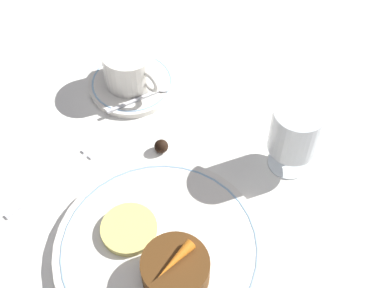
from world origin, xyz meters
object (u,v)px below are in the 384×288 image
Objects in this scene: coffee_cup at (129,66)px; fork at (74,164)px; dinner_plate at (159,249)px; wine_glass at (295,133)px; dessert_cake at (175,270)px.

coffee_cup is 0.18m from fork.
dinner_plate is 2.35× the size of wine_glass.
coffee_cup is 0.57× the size of fork.
wine_glass reaches higher than dessert_cake.
wine_glass is at bearing 47.28° from fork.
dinner_plate is at bearing -32.61° from coffee_cup.
coffee_cup is 0.28m from wine_glass.
dessert_cake is (0.04, -0.01, 0.02)m from dinner_plate.
wine_glass is 0.60× the size of fork.
coffee_cup reaches higher than dinner_plate.
dessert_cake reaches higher than dinner_plate.
coffee_cup is at bearing 111.94° from fork.
dinner_plate is at bearing 165.54° from dessert_cake.
dinner_plate is 0.23m from wine_glass.
fork is (-0.19, -0.00, -0.01)m from dinner_plate.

